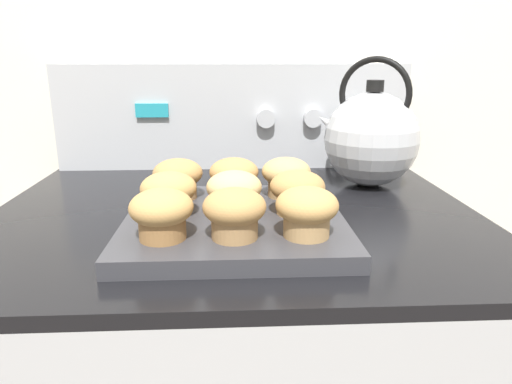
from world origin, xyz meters
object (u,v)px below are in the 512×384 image
Objects in this scene: muffin_r1_c0 at (172,193)px; tea_kettle at (373,138)px; muffin_r0_c2 at (311,210)px; muffin_r2_c2 at (289,176)px; muffin_r2_c1 at (235,176)px; muffin_r0_c0 at (165,213)px; muffin_r0_c1 at (236,212)px; muffin_r1_c2 at (301,191)px; muffin_r1_c1 at (238,192)px; muffin_r2_c0 at (181,177)px; muffin_pan at (237,222)px.

tea_kettle reaches higher than muffin_r1_c0.
muffin_r2_c2 is (-0.01, 0.17, 0.00)m from muffin_r0_c2.
muffin_r1_c0 is 0.19m from muffin_r2_c2.
muffin_r2_c1 is 1.00× the size of muffin_r2_c2.
muffin_r1_c0 is (-0.00, 0.08, 0.00)m from muffin_r0_c0.
muffin_r2_c1 is 0.29m from tea_kettle.
muffin_r2_c2 is (0.08, 0.17, 0.00)m from muffin_r0_c1.
tea_kettle reaches higher than muffin_r2_c1.
muffin_r0_c1 is at bearing -1.19° from muffin_r0_c0.
muffin_r0_c1 is 0.39m from tea_kettle.
muffin_r1_c2 is at bearing 90.05° from muffin_r0_c2.
muffin_r1_c1 is 0.12m from muffin_r2_c0.
muffin_r1_c0 is 1.00× the size of muffin_r1_c2.
muffin_r1_c2 is at bearing 25.59° from muffin_r0_c0.
muffin_r2_c2 is (0.16, 0.00, 0.00)m from muffin_r2_c0.
muffin_r0_c1 is (-0.00, -0.08, 0.04)m from muffin_pan.
muffin_r2_c0 is 0.36m from tea_kettle.
muffin_r0_c2 is (0.17, -0.00, 0.00)m from muffin_r0_c0.
muffin_r0_c1 is 1.00× the size of muffin_r0_c2.
muffin_r2_c1 is (-0.09, 0.08, 0.00)m from muffin_r1_c2.
muffin_pan is at bearing 0.13° from muffin_r1_c0.
muffin_r1_c1 and muffin_r2_c1 have the same top height.
muffin_r1_c0 is (-0.08, 0.08, 0.00)m from muffin_r0_c1.
muffin_r0_c0 and muffin_r2_c0 have the same top height.
muffin_r0_c2 is at bearing -61.93° from muffin_r2_c1.
muffin_r0_c1 is 0.18m from muffin_r2_c0.
muffin_r1_c1 is 0.33m from tea_kettle.
muffin_r1_c1 and muffin_r1_c2 have the same top height.
muffin_r1_c2 is 1.00× the size of muffin_r2_c0.
muffin_r0_c0 is at bearing -137.84° from tea_kettle.
muffin_r2_c2 is at bearing 63.58° from muffin_r0_c1.
muffin_r0_c1 is 1.00× the size of muffin_r1_c0.
muffin_r2_c2 is (0.08, -0.00, 0.00)m from muffin_r2_c1.
tea_kettle is (0.16, 0.30, 0.03)m from muffin_r0_c2.
muffin_r1_c0 is 0.17m from muffin_r1_c2.
muffin_r2_c1 is at bearing 179.11° from muffin_r2_c2.
muffin_r0_c2 is 1.00× the size of muffin_r2_c2.
muffin_pan is 0.04m from muffin_r1_c1.
muffin_r0_c0 is at bearing -135.69° from muffin_pan.
muffin_r1_c2 is 0.12m from muffin_r2_c1.
muffin_r1_c2 is at bearing -126.54° from tea_kettle.
muffin_r2_c1 is 0.08m from muffin_r2_c2.
muffin_r2_c0 is at bearing 154.11° from muffin_r1_c2.
muffin_r0_c0 is 0.32× the size of tea_kettle.
muffin_r1_c2 is (-0.00, 0.08, 0.00)m from muffin_r0_c2.
muffin_r2_c0 is (-0.09, 0.08, 0.00)m from muffin_r1_c1.
muffin_r2_c0 is at bearing 136.47° from muffin_r1_c1.
muffin_pan is 1.27× the size of tea_kettle.
muffin_pan is 3.91× the size of muffin_r0_c2.
tea_kettle is (0.25, 0.22, 0.03)m from muffin_r1_c1.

